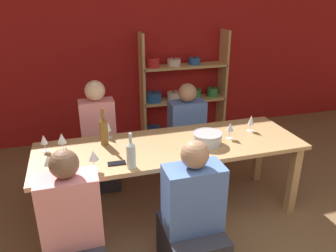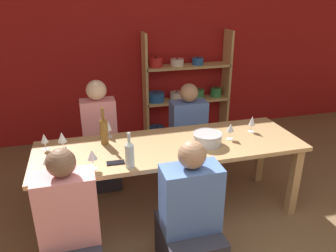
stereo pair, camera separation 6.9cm
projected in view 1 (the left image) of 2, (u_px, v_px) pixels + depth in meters
wall_back_red at (132, 49)px, 4.82m from camera, size 8.80×0.06×2.70m
shelf_unit at (180, 94)px, 5.09m from camera, size 1.34×0.30×1.60m
dining_table at (171, 153)px, 3.15m from camera, size 2.53×0.82×0.78m
mixing_bowl at (208, 138)px, 3.10m from camera, size 0.28×0.28×0.11m
wine_bottle_green at (104, 131)px, 3.06m from camera, size 0.07×0.07×0.36m
wine_bottle_dark at (131, 154)px, 2.65m from camera, size 0.08×0.08×0.31m
wine_glass_red_a at (230, 128)px, 3.19m from camera, size 0.07×0.07×0.16m
wine_glass_empty_a at (48, 161)px, 2.56m from camera, size 0.08×0.08×0.16m
wine_glass_red_b at (93, 156)px, 2.61m from camera, size 0.08×0.08×0.17m
wine_glass_red_c at (62, 139)px, 2.94m from camera, size 0.08×0.08×0.18m
wine_glass_white_a at (44, 140)px, 2.94m from camera, size 0.07×0.07×0.16m
wine_glass_red_d at (108, 127)px, 3.22m from camera, size 0.07×0.07×0.17m
wine_glass_empty_b at (66, 151)px, 2.76m from camera, size 0.07×0.07×0.14m
wine_glass_white_b at (251, 120)px, 3.37m from camera, size 0.07×0.07×0.17m
cell_phone at (117, 163)px, 2.76m from camera, size 0.15×0.08×0.01m
person_near_a at (192, 227)px, 2.56m from camera, size 0.44×0.55×1.15m
person_far_a at (186, 141)px, 4.04m from camera, size 0.42×0.53×1.14m
person_near_b at (75, 244)px, 2.37m from camera, size 0.41×0.52×1.18m
person_far_b at (100, 148)px, 3.74m from camera, size 0.38×0.47×1.26m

